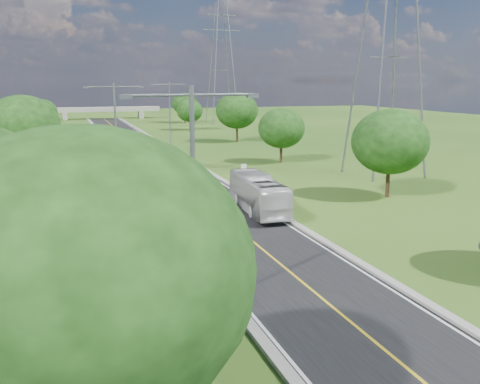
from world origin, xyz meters
The scene contains 22 objects.
ground centered at (0.00, 60.00, 0.00)m, with size 260.00×260.00×0.00m, color #214B15.
road centered at (0.00, 66.00, 0.03)m, with size 8.00×150.00×0.06m, color black.
curb_left centered at (-4.25, 66.00, 0.11)m, with size 0.50×150.00×0.22m, color gray.
curb_right centered at (4.25, 66.00, 0.11)m, with size 0.50×150.00×0.22m, color gray.
speed_limit_sign centered at (5.20, 37.98, 1.60)m, with size 0.55×0.09×2.40m.
overpass centered at (0.00, 140.00, 2.41)m, with size 30.00×3.00×3.20m.
streetlight_near_left centered at (-6.00, 12.00, 5.94)m, with size 5.90×0.25×10.00m.
streetlight_mid_left centered at (-6.00, 45.00, 5.94)m, with size 5.90×0.25×10.00m.
streetlight_far_right centered at (6.00, 78.00, 5.94)m, with size 5.90×0.25×10.00m.
power_tower_near centered at (22.00, 40.00, 14.01)m, with size 9.00×6.40×28.00m.
power_tower_far centered at (26.00, 115.00, 14.01)m, with size 9.00×6.40×28.00m.
tree_lc centered at (-15.00, 50.00, 5.58)m, with size 7.56×7.56×8.79m.
tree_ld centered at (-17.00, 74.00, 4.95)m, with size 6.72×6.72×7.82m.
tree_le centered at (-14.50, 98.00, 4.33)m, with size 5.88×5.88×6.84m.
tree_lf centered at (-11.00, 2.00, 5.89)m, with size 7.98×7.98×9.28m.
tree_rb centered at (16.00, 30.00, 4.95)m, with size 6.72×6.72×7.82m.
tree_rc centered at (15.00, 52.00, 4.33)m, with size 5.88×5.88×6.84m.
tree_rd centered at (17.00, 76.00, 5.27)m, with size 7.14×7.14×8.30m.
tree_re centered at (14.50, 100.00, 4.02)m, with size 5.46×5.46×6.35m.
tree_rf centered at (18.00, 120.00, 4.64)m, with size 6.30×6.30×7.33m.
bus_outbound centered at (3.17, 28.54, 1.49)m, with size 2.40×10.24×2.85m, color silver.
bus_inbound centered at (-2.06, 54.30, 1.72)m, with size 2.79×11.94×3.33m, color white.
Camera 1 is at (-11.24, -10.01, 10.18)m, focal length 40.00 mm.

